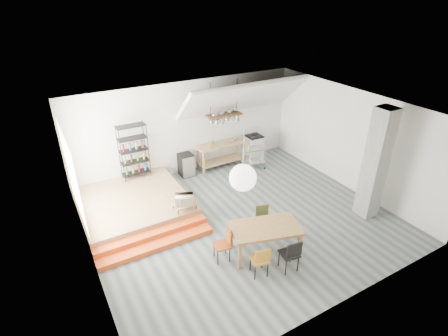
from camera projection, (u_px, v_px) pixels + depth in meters
floor at (242, 220)px, 9.90m from camera, size 8.00×8.00×0.00m
wall_back at (188, 128)px, 11.85m from camera, size 8.00×0.04×3.20m
wall_left at (84, 214)px, 7.41m from camera, size 0.04×7.00×3.20m
wall_right at (351, 140)px, 10.92m from camera, size 0.04×7.00×3.20m
ceiling at (245, 111)px, 8.42m from camera, size 8.00×7.00×0.02m
slope_ceiling at (243, 98)px, 11.74m from camera, size 4.40×1.44×1.32m
window_pane at (72, 175)px, 8.48m from camera, size 0.02×2.50×2.20m
platform at (134, 204)px, 10.25m from camera, size 3.00×3.00×0.40m
step_lower at (157, 246)px, 8.81m from camera, size 3.00×0.35×0.13m
step_upper at (152, 236)px, 9.05m from camera, size 3.00×0.35×0.27m
concrete_column at (376, 164)px, 9.45m from camera, size 0.50×0.50×3.20m
kitchen_counter at (221, 151)px, 12.52m from camera, size 1.80×0.60×0.91m
stove at (253, 147)px, 13.21m from camera, size 0.60×0.60×1.18m
pot_rack at (225, 117)px, 11.73m from camera, size 1.20×0.50×1.43m
wire_shelving at (134, 151)px, 10.87m from camera, size 0.88×0.38×1.80m
microwave_shelf at (185, 204)px, 9.61m from camera, size 0.60×0.40×0.16m
paper_lantern at (243, 178)px, 7.56m from camera, size 0.60×0.60×0.60m
dining_table at (265, 230)px, 8.38m from camera, size 1.83×1.35×0.78m
chair_mustard at (261, 259)px, 7.77m from camera, size 0.45×0.45×0.82m
chair_black at (291, 253)px, 7.89m from camera, size 0.45×0.45×0.88m
chair_olive at (263, 218)px, 9.14m from camera, size 0.46×0.46×0.83m
chair_red at (224, 242)px, 8.28m from camera, size 0.44×0.44×0.82m
rolling_cart at (253, 155)px, 12.44m from camera, size 0.88×0.59×0.81m
mini_fridge at (186, 165)px, 12.07m from camera, size 0.47×0.47×0.80m
microwave at (184, 200)px, 9.54m from camera, size 0.59×0.51×0.28m
bowl at (231, 141)px, 12.50m from camera, size 0.25×0.25×0.05m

